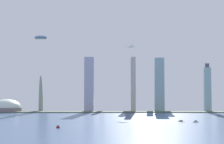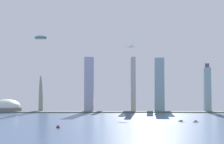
{
  "view_description": "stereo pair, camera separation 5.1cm",
  "coord_description": "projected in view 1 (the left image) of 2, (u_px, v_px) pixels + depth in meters",
  "views": [
    {
      "loc": [
        -29.74,
        -469.43,
        58.32
      ],
      "look_at": [
        -34.74,
        499.69,
        115.31
      ],
      "focal_mm": 54.17,
      "sensor_mm": 36.0,
      "label": 1
    },
    {
      "loc": [
        -29.69,
        -469.43,
        58.32
      ],
      "look_at": [
        -34.74,
        499.69,
        115.31
      ],
      "focal_mm": 54.17,
      "sensor_mm": 36.0,
      "label": 2
    }
  ],
  "objects": [
    {
      "name": "skyscraper_8",
      "position": [
        133.0,
        84.0,
        984.99
      ],
      "size": [
        12.91,
        24.84,
        159.88
      ],
      "color": "beige",
      "rests_on": "ground"
    },
    {
      "name": "ground_plane",
      "position": [
        135.0,
        134.0,
        465.04
      ],
      "size": [
        6000.0,
        6000.0,
        0.0
      ],
      "primitive_type": "plane",
      "color": "#3F5980"
    },
    {
      "name": "skyscraper_2",
      "position": [
        150.0,
        87.0,
        1052.85
      ],
      "size": [
        15.05,
        19.95,
        146.49
      ],
      "color": "#A2AFB1",
      "rests_on": "ground"
    },
    {
      "name": "skyscraper_3",
      "position": [
        45.0,
        86.0,
        1048.42
      ],
      "size": [
        20.98,
        12.74,
        158.58
      ],
      "color": "#A68E8E",
      "rests_on": "ground"
    },
    {
      "name": "boat_4",
      "position": [
        155.0,
        114.0,
        853.9
      ],
      "size": [
        3.35,
        8.62,
        8.43
      ],
      "rotation": [
        0.0,
        0.0,
        1.58
      ],
      "color": "#1F2635",
      "rests_on": "ground"
    },
    {
      "name": "boat_5",
      "position": [
        58.0,
        127.0,
        545.52
      ],
      "size": [
        7.22,
        9.76,
        4.13
      ],
      "rotation": [
        0.0,
        0.0,
        2.04
      ],
      "color": "#AC1B25",
      "rests_on": "ground"
    },
    {
      "name": "boat_1",
      "position": [
        181.0,
        121.0,
        657.51
      ],
      "size": [
        11.18,
        16.42,
        8.05
      ],
      "rotation": [
        0.0,
        0.0,
        5.1
      ],
      "color": "beige",
      "rests_on": "ground"
    },
    {
      "name": "skyscraper_4",
      "position": [
        89.0,
        84.0,
        985.45
      ],
      "size": [
        27.6,
        13.81,
        160.2
      ],
      "color": "#A8A8C5",
      "rests_on": "ground"
    },
    {
      "name": "skyscraper_9",
      "position": [
        159.0,
        85.0,
        993.86
      ],
      "size": [
        27.06,
        21.04,
        158.45
      ],
      "color": "#8BADB4",
      "rests_on": "ground"
    },
    {
      "name": "channel_buoy_0",
      "position": [
        110.0,
        116.0,
        779.7
      ],
      "size": [
        1.02,
        1.02,
        2.82
      ],
      "primitive_type": "cone",
      "color": "green",
      "rests_on": "ground"
    },
    {
      "name": "skyscraper_5",
      "position": [
        166.0,
        85.0,
        1056.01
      ],
      "size": [
        15.73,
        23.0,
        162.51
      ],
      "color": "#83B0C4",
      "rests_on": "ground"
    },
    {
      "name": "airplane",
      "position": [
        130.0,
        47.0,
        958.79
      ],
      "size": [
        27.98,
        27.79,
        7.55
      ],
      "rotation": [
        0.0,
        0.0,
        1.92
      ],
      "color": "silver"
    },
    {
      "name": "waterfront_pier",
      "position": [
        124.0,
        112.0,
        958.86
      ],
      "size": [
        894.78,
        47.31,
        2.47
      ],
      "primitive_type": "cube",
      "color": "#4E5C48",
      "rests_on": "ground"
    },
    {
      "name": "observation_tower",
      "position": [
        41.0,
        55.0,
        1010.16
      ],
      "size": [
        45.92,
        45.92,
        327.93
      ],
      "color": "#949E84",
      "rests_on": "ground"
    },
    {
      "name": "boat_3",
      "position": [
        196.0,
        122.0,
        642.8
      ],
      "size": [
        10.08,
        7.81,
        4.09
      ],
      "rotation": [
        0.0,
        0.0,
        2.59
      ],
      "color": "silver",
      "rests_on": "ground"
    },
    {
      "name": "skyscraper_1",
      "position": [
        102.0,
        95.0,
        1018.1
      ],
      "size": [
        12.55,
        23.08,
        103.73
      ],
      "color": "#98B1C8",
      "rests_on": "ground"
    },
    {
      "name": "channel_buoy_1",
      "position": [
        100.0,
        114.0,
        863.17
      ],
      "size": [
        1.88,
        1.88,
        1.88
      ],
      "primitive_type": "cone",
      "color": "yellow",
      "rests_on": "ground"
    },
    {
      "name": "stadium_dome",
      "position": [
        6.0,
        108.0,
        983.97
      ],
      "size": [
        87.89,
        87.89,
        48.55
      ],
      "color": "gray",
      "rests_on": "ground"
    },
    {
      "name": "skyscraper_10",
      "position": [
        128.0,
        88.0,
        1031.03
      ],
      "size": [
        19.29,
        14.35,
        147.46
      ],
      "color": "slate",
      "rests_on": "ground"
    },
    {
      "name": "skyscraper_0",
      "position": [
        129.0,
        94.0,
        1064.08
      ],
      "size": [
        15.53,
        15.6,
        111.87
      ],
      "color": "#8AB3AE",
      "rests_on": "ground"
    },
    {
      "name": "skyscraper_7",
      "position": [
        221.0,
        86.0,
        1072.03
      ],
      "size": [
        25.62,
        16.08,
        156.18
      ],
      "color": "gray",
      "rests_on": "ground"
    },
    {
      "name": "skyscraper_6",
      "position": [
        207.0,
        89.0,
        997.08
      ],
      "size": [
        18.84,
        22.09,
        142.16
      ],
      "color": "#92B7BB",
      "rests_on": "ground"
    }
  ]
}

